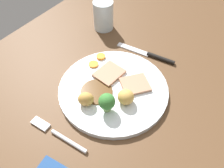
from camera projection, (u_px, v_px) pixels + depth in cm
name	position (u px, v px, depth cm)	size (l,w,h in cm)	color
dining_table	(121.00, 86.00, 61.39)	(120.00, 84.00, 3.60)	brown
dinner_plate	(112.00, 88.00, 57.72)	(28.18, 28.18, 1.40)	white
gravy_pool	(97.00, 91.00, 55.93)	(8.11, 8.11, 0.30)	#563819
meat_slice_main	(109.00, 73.00, 59.65)	(7.30, 6.12, 0.80)	tan
meat_slice_under	(136.00, 84.00, 57.30)	(6.98, 6.08, 0.80)	tan
roast_potato_left	(86.00, 99.00, 52.40)	(3.83, 3.15, 3.50)	#BC8C42
roast_potato_right	(126.00, 97.00, 52.68)	(3.99, 3.84, 3.71)	tan
carrot_coin_front	(93.00, 65.00, 62.05)	(2.70, 2.70, 0.50)	orange
carrot_coin_back	(101.00, 57.00, 64.05)	(2.58, 2.58, 0.68)	orange
broccoli_floret	(107.00, 102.00, 50.35)	(3.91, 3.91, 5.12)	#8CB766
fork	(56.00, 134.00, 49.59)	(2.21, 15.30, 0.90)	silver
knife	(150.00, 55.00, 66.43)	(3.01, 18.56, 1.20)	black
water_glass	(103.00, 15.00, 72.53)	(6.58, 6.58, 9.49)	silver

